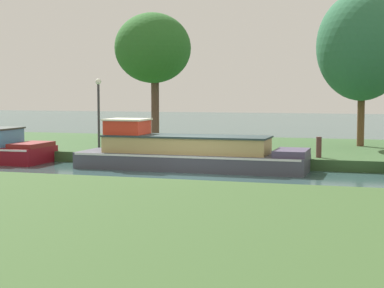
% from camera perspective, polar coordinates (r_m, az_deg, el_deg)
% --- Properties ---
extents(ground_plane, '(120.00, 120.00, 0.00)m').
position_cam_1_polar(ground_plane, '(20.89, -0.20, -2.74)').
color(ground_plane, '#315050').
extents(riverbank_far, '(72.00, 10.00, 0.40)m').
position_cam_1_polar(riverbank_far, '(27.60, 4.10, -0.50)').
color(riverbank_far, '#35562D').
rests_on(riverbank_far, ground_plane).
extents(riverbank_near, '(72.00, 10.00, 0.40)m').
position_cam_1_polar(riverbank_near, '(12.66, -12.42, -6.90)').
color(riverbank_near, '#365428').
rests_on(riverbank_near, ground_plane).
extents(slate_barge, '(8.19, 2.07, 1.76)m').
position_cam_1_polar(slate_barge, '(22.10, -0.42, -0.83)').
color(slate_barge, '#454553').
rests_on(slate_barge, ground_plane).
extents(willow_tree_left, '(3.66, 4.09, 6.16)m').
position_cam_1_polar(willow_tree_left, '(30.84, -3.57, 8.67)').
color(willow_tree_left, brown).
rests_on(willow_tree_left, riverbank_far).
extents(willow_tree_centre, '(3.77, 4.55, 6.50)m').
position_cam_1_polar(willow_tree_centre, '(27.31, 15.23, 8.57)').
color(willow_tree_centre, brown).
rests_on(willow_tree_centre, riverbank_far).
extents(lamp_post, '(0.24, 0.24, 2.88)m').
position_cam_1_polar(lamp_post, '(26.31, -8.51, 3.60)').
color(lamp_post, '#333338').
rests_on(lamp_post, riverbank_far).
extents(mooring_post_near, '(0.17, 0.17, 0.88)m').
position_cam_1_polar(mooring_post_near, '(24.73, -7.22, 0.35)').
color(mooring_post_near, brown).
rests_on(mooring_post_near, riverbank_far).
extents(mooring_post_far, '(0.19, 0.19, 0.74)m').
position_cam_1_polar(mooring_post_far, '(22.67, 11.48, -0.29)').
color(mooring_post_far, brown).
rests_on(mooring_post_far, riverbank_far).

